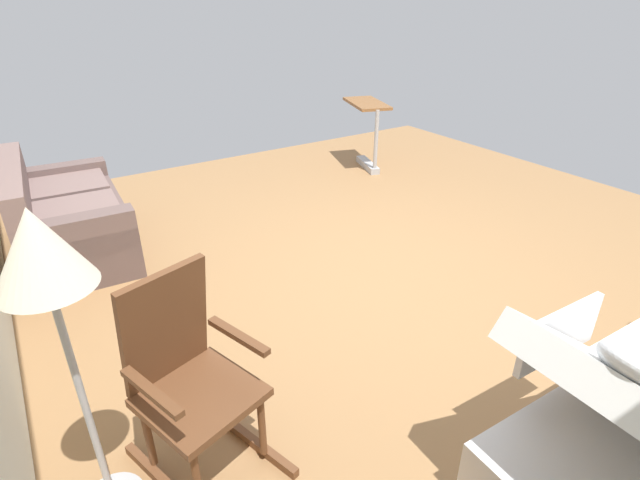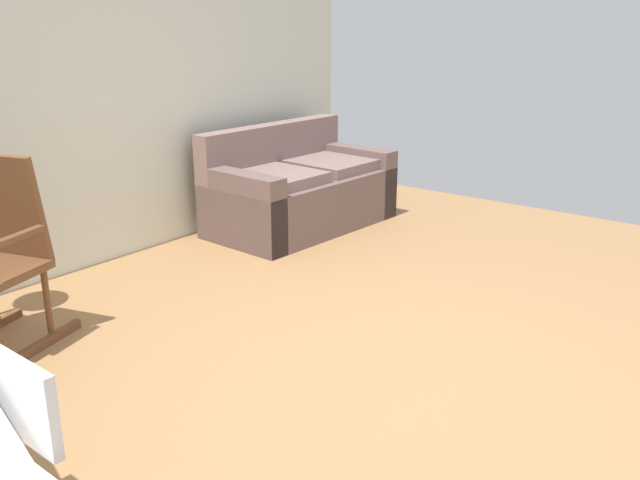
% 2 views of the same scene
% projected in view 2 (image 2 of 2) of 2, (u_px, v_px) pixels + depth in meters
% --- Properties ---
extents(ground_plane, '(7.33, 7.33, 0.00)m').
position_uv_depth(ground_plane, '(384.00, 384.00, 3.47)').
color(ground_plane, '#9E7247').
extents(back_wall, '(6.06, 0.10, 2.70)m').
position_uv_depth(back_wall, '(49.00, 77.00, 4.61)').
color(back_wall, silver).
rests_on(back_wall, ground).
extents(couch, '(1.64, 0.93, 0.85)m').
position_uv_depth(couch, '(299.00, 192.00, 5.95)').
color(couch, '#68534F').
rests_on(couch, ground).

